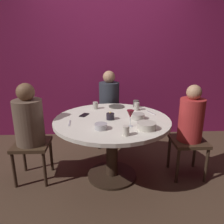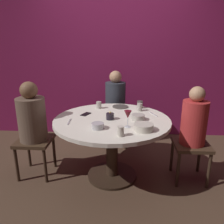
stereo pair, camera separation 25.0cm
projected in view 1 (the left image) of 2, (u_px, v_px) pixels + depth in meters
The scene contains 19 objects.
ground_plane at pixel (112, 176), 2.75m from camera, with size 8.00×8.00×0.00m, color #4C3828.
back_wall at pixel (108, 60), 3.71m from camera, with size 6.00×0.10×2.60m, color maroon.
dining_table at pixel (112, 131), 2.57m from camera, with size 1.33×1.33×0.75m.
seated_diner_left at pixel (29, 122), 2.49m from camera, with size 0.40×0.40×1.17m.
seated_diner_back at pixel (109, 101), 3.41m from camera, with size 0.40×0.40×1.19m.
seated_diner_right at pixel (191, 122), 2.58m from camera, with size 0.40×0.40×1.14m.
candle_holder at pixel (110, 116), 2.49m from camera, with size 0.09×0.09×0.09m.
wine_glass at pixel (130, 115), 2.25m from camera, with size 0.08×0.08×0.18m.
dinner_plate at pixel (117, 106), 2.98m from camera, with size 0.21×0.21×0.01m, color #4C4742.
cell_phone at pixel (84, 115), 2.64m from camera, with size 0.07×0.14×0.01m, color black.
bowl_serving_large at pixel (101, 126), 2.21m from camera, with size 0.13×0.13×0.06m, color #B7B7BC.
bowl_salad_center at pixel (138, 116), 2.51m from camera, with size 0.15×0.15×0.06m, color #B2ADA3.
bowl_small_white at pixel (147, 126), 2.21m from camera, with size 0.19×0.19×0.07m, color beige.
cup_near_candle at pixel (137, 106), 2.83m from camera, with size 0.06×0.06×0.10m, color #B2ADA3.
cup_by_left_diner at pixel (126, 131), 2.05m from camera, with size 0.06×0.06×0.09m, color beige.
cup_by_right_diner at pixel (136, 104), 2.96m from camera, with size 0.08×0.08×0.10m, color #4C4742.
cup_center_front at pixel (95, 105), 2.89m from camera, with size 0.07×0.07×0.09m, color #B2ADA3.
fork_near_plate at pixel (70, 123), 2.37m from camera, with size 0.02×0.18×0.01m, color #B7B7BC.
knife_near_plate at pixel (151, 113), 2.73m from camera, with size 0.02×0.18×0.01m, color #B7B7BC.
Camera 1 is at (-0.11, -2.38, 1.58)m, focal length 35.44 mm.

